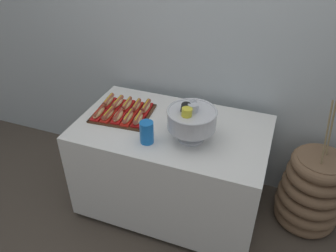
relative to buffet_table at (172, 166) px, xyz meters
name	(u,v)px	position (x,y,z in m)	size (l,w,h in m)	color
ground_plane	(171,202)	(0.00, 0.00, -0.40)	(10.00, 10.00, 0.00)	#4C4238
back_wall	(198,26)	(0.00, 0.53, 0.90)	(6.00, 0.10, 2.60)	#B2BCC1
buffet_table	(172,166)	(0.00, 0.00, 0.00)	(1.34, 0.80, 0.76)	white
floor_vase	(312,191)	(1.02, 0.21, -0.11)	(0.48, 0.48, 1.17)	brown
serving_tray	(123,114)	(-0.39, 0.02, 0.36)	(0.43, 0.39, 0.01)	#472B19
hot_dog_0	(99,113)	(-0.54, -0.07, 0.40)	(0.07, 0.18, 0.06)	red
hot_dog_1	(109,114)	(-0.46, -0.06, 0.40)	(0.07, 0.17, 0.06)	red
hot_dog_2	(118,116)	(-0.39, -0.06, 0.39)	(0.09, 0.17, 0.06)	red
hot_dog_3	(128,118)	(-0.31, -0.05, 0.39)	(0.08, 0.18, 0.06)	red
hot_dog_4	(138,119)	(-0.24, -0.05, 0.39)	(0.08, 0.17, 0.06)	#B21414
hot_dog_5	(108,101)	(-0.55, 0.10, 0.40)	(0.08, 0.18, 0.07)	red
hot_dog_6	(118,103)	(-0.47, 0.10, 0.40)	(0.07, 0.17, 0.06)	#B21414
hot_dog_7	(127,105)	(-0.40, 0.11, 0.39)	(0.08, 0.19, 0.06)	#B21414
hot_dog_8	(136,106)	(-0.32, 0.11, 0.39)	(0.07, 0.17, 0.06)	red
hot_dog_9	(146,107)	(-0.25, 0.12, 0.40)	(0.08, 0.18, 0.06)	red
punch_bowl	(191,119)	(0.16, -0.10, 0.52)	(0.32, 0.32, 0.28)	silver
cup_stack	(147,132)	(-0.09, -0.22, 0.44)	(0.09, 0.09, 0.15)	blue
donut	(179,109)	(-0.02, 0.21, 0.38)	(0.13, 0.13, 0.04)	brown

